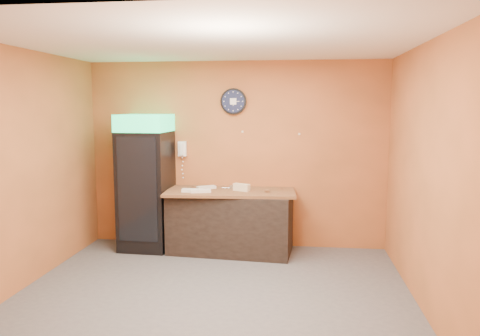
# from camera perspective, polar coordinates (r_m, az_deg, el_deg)

# --- Properties ---
(floor) EXTENTS (4.50, 4.50, 0.00)m
(floor) POSITION_cam_1_polar(r_m,az_deg,el_deg) (5.52, -3.31, -15.19)
(floor) COLOR #47474C
(floor) RESTS_ON ground
(back_wall) EXTENTS (4.50, 0.02, 2.80)m
(back_wall) POSITION_cam_1_polar(r_m,az_deg,el_deg) (7.10, -0.49, 1.65)
(back_wall) COLOR #C06736
(back_wall) RESTS_ON floor
(left_wall) EXTENTS (0.02, 4.00, 2.80)m
(left_wall) POSITION_cam_1_polar(r_m,az_deg,el_deg) (5.97, -25.17, -0.20)
(left_wall) COLOR #C06736
(left_wall) RESTS_ON floor
(right_wall) EXTENTS (0.02, 4.00, 2.80)m
(right_wall) POSITION_cam_1_polar(r_m,az_deg,el_deg) (5.22, 21.63, -1.03)
(right_wall) COLOR #C06736
(right_wall) RESTS_ON floor
(ceiling) EXTENTS (4.50, 4.00, 0.02)m
(ceiling) POSITION_cam_1_polar(r_m,az_deg,el_deg) (5.13, -3.55, 15.03)
(ceiling) COLOR white
(ceiling) RESTS_ON back_wall
(beverage_cooler) EXTENTS (0.73, 0.74, 2.01)m
(beverage_cooler) POSITION_cam_1_polar(r_m,az_deg,el_deg) (7.07, -11.47, -1.95)
(beverage_cooler) COLOR black
(beverage_cooler) RESTS_ON floor
(prep_counter) EXTENTS (1.81, 0.91, 0.88)m
(prep_counter) POSITION_cam_1_polar(r_m,az_deg,el_deg) (6.89, -1.15, -6.66)
(prep_counter) COLOR black
(prep_counter) RESTS_ON floor
(wall_clock) EXTENTS (0.39, 0.06, 0.39)m
(wall_clock) POSITION_cam_1_polar(r_m,az_deg,el_deg) (7.04, -0.81, 8.12)
(wall_clock) COLOR black
(wall_clock) RESTS_ON back_wall
(wall_phone) EXTENTS (0.12, 0.11, 0.23)m
(wall_phone) POSITION_cam_1_polar(r_m,az_deg,el_deg) (7.20, -7.05, 2.32)
(wall_phone) COLOR white
(wall_phone) RESTS_ON back_wall
(butcher_paper) EXTENTS (1.91, 0.96, 0.04)m
(butcher_paper) POSITION_cam_1_polar(r_m,az_deg,el_deg) (6.79, -1.16, -2.90)
(butcher_paper) COLOR brown
(butcher_paper) RESTS_ON prep_counter
(sub_roll_stack) EXTENTS (0.26, 0.18, 0.10)m
(sub_roll_stack) POSITION_cam_1_polar(r_m,az_deg,el_deg) (6.73, 0.18, -2.38)
(sub_roll_stack) COLOR beige
(sub_roll_stack) RESTS_ON butcher_paper
(wrapped_sandwich_left) EXTENTS (0.31, 0.14, 0.04)m
(wrapped_sandwich_left) POSITION_cam_1_polar(r_m,az_deg,el_deg) (6.70, -5.82, -2.73)
(wrapped_sandwich_left) COLOR silver
(wrapped_sandwich_left) RESTS_ON butcher_paper
(wrapped_sandwich_mid) EXTENTS (0.30, 0.19, 0.04)m
(wrapped_sandwich_mid) POSITION_cam_1_polar(r_m,az_deg,el_deg) (6.65, -4.82, -2.81)
(wrapped_sandwich_mid) COLOR silver
(wrapped_sandwich_mid) RESTS_ON butcher_paper
(wrapped_sandwich_right) EXTENTS (0.29, 0.24, 0.04)m
(wrapped_sandwich_right) POSITION_cam_1_polar(r_m,az_deg,el_deg) (6.93, -4.13, -2.38)
(wrapped_sandwich_right) COLOR silver
(wrapped_sandwich_right) RESTS_ON butcher_paper
(kitchen_tool) EXTENTS (0.05, 0.05, 0.05)m
(kitchen_tool) POSITION_cam_1_polar(r_m,az_deg,el_deg) (6.92, -1.09, -2.30)
(kitchen_tool) COLOR silver
(kitchen_tool) RESTS_ON butcher_paper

